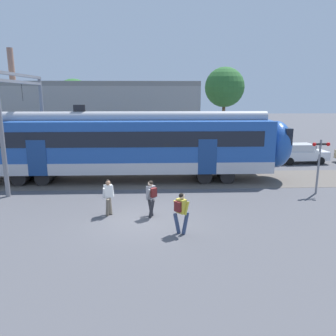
{
  "coord_description": "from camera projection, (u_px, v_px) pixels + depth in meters",
  "views": [
    {
      "loc": [
        0.52,
        -13.55,
        5.35
      ],
      "look_at": [
        1.17,
        3.04,
        1.6
      ],
      "focal_mm": 35.0,
      "sensor_mm": 36.0,
      "label": 1
    }
  ],
  "objects": [
    {
      "name": "ground_plane",
      "position": [
        144.0,
        219.0,
        14.37
      ],
      "size": [
        160.0,
        160.0,
        0.0
      ],
      "primitive_type": "plane",
      "color": "#515156"
    },
    {
      "name": "pedestrian_yellow",
      "position": [
        181.0,
        210.0,
        12.62
      ],
      "size": [
        0.7,
        0.51,
        1.67
      ],
      "color": "navy",
      "rests_on": "ground"
    },
    {
      "name": "catenary_gantry",
      "position": [
        24.0,
        112.0,
        19.73
      ],
      "size": [
        0.24,
        6.64,
        6.53
      ],
      "color": "gray",
      "rests_on": "ground"
    },
    {
      "name": "parked_car_white",
      "position": [
        301.0,
        153.0,
        25.92
      ],
      "size": [
        4.06,
        1.88,
        1.54
      ],
      "color": "silver",
      "rests_on": "ground"
    },
    {
      "name": "pedestrian_white",
      "position": [
        108.0,
        194.0,
        14.62
      ],
      "size": [
        0.52,
        0.71,
        1.67
      ],
      "color": "#6B6051",
      "rests_on": "ground"
    },
    {
      "name": "street_tree_right",
      "position": [
        224.0,
        87.0,
        32.38
      ],
      "size": [
        3.91,
        3.91,
        8.0
      ],
      "color": "brown",
      "rests_on": "ground"
    },
    {
      "name": "crossing_signal",
      "position": [
        319.0,
        158.0,
        17.6
      ],
      "size": [
        0.96,
        0.22,
        3.0
      ],
      "color": "gray",
      "rests_on": "ground"
    },
    {
      "name": "street_tree_left",
      "position": [
        74.0,
        98.0,
        28.46
      ],
      "size": [
        3.3,
        3.3,
        6.68
      ],
      "color": "brown",
      "rests_on": "ground"
    },
    {
      "name": "background_building",
      "position": [
        85.0,
        119.0,
        29.17
      ],
      "size": [
        20.0,
        5.0,
        9.2
      ],
      "color": "gray",
      "rests_on": "ground"
    },
    {
      "name": "pedestrian_grey",
      "position": [
        151.0,
        195.0,
        14.43
      ],
      "size": [
        0.5,
        0.69,
        1.67
      ],
      "color": "#28282D",
      "rests_on": "ground"
    }
  ]
}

